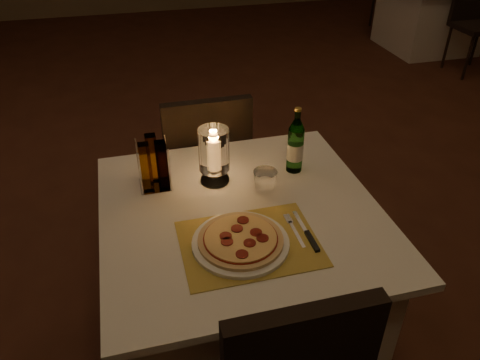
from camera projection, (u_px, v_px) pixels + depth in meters
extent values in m
cube|color=#4C2518|center=(209.00, 225.00, 2.80)|extent=(8.00, 10.00, 0.02)
cube|color=silver|center=(241.00, 285.00, 1.90)|extent=(0.88, 0.88, 0.71)
cube|color=silver|center=(241.00, 214.00, 1.70)|extent=(1.00, 1.00, 0.03)
cube|color=black|center=(203.00, 163.00, 2.49)|extent=(0.42, 0.42, 0.05)
cube|color=black|center=(208.00, 142.00, 2.21)|extent=(0.42, 0.05, 0.42)
cylinder|color=black|center=(228.00, 179.00, 2.79)|extent=(0.03, 0.03, 0.44)
cylinder|color=black|center=(171.00, 187.00, 2.72)|extent=(0.03, 0.03, 0.44)
cylinder|color=black|center=(242.00, 213.00, 2.52)|extent=(0.03, 0.03, 0.44)
cylinder|color=black|center=(179.00, 223.00, 2.45)|extent=(0.03, 0.03, 0.44)
cube|color=#B6993F|center=(249.00, 243.00, 1.54)|extent=(0.45, 0.34, 0.00)
cylinder|color=white|center=(241.00, 243.00, 1.53)|extent=(0.32, 0.32, 0.01)
cylinder|color=#D8B77F|center=(241.00, 240.00, 1.52)|extent=(0.28, 0.28, 0.01)
cylinder|color=maroon|center=(241.00, 238.00, 1.52)|extent=(0.24, 0.24, 0.00)
cylinder|color=#EACC7F|center=(241.00, 237.00, 1.51)|extent=(0.24, 0.24, 0.00)
cylinder|color=maroon|center=(256.00, 232.00, 1.53)|extent=(0.04, 0.04, 0.00)
cylinder|color=maroon|center=(243.00, 220.00, 1.58)|extent=(0.04, 0.04, 0.00)
cylinder|color=maroon|center=(237.00, 228.00, 1.54)|extent=(0.04, 0.04, 0.00)
cylinder|color=maroon|center=(226.00, 236.00, 1.51)|extent=(0.04, 0.04, 0.00)
cylinder|color=maroon|center=(227.00, 242.00, 1.49)|extent=(0.04, 0.04, 0.00)
cylinder|color=maroon|center=(242.00, 254.00, 1.44)|extent=(0.04, 0.04, 0.00)
cylinder|color=maroon|center=(250.00, 243.00, 1.49)|extent=(0.04, 0.04, 0.00)
cylinder|color=maroon|center=(263.00, 238.00, 1.51)|extent=(0.04, 0.04, 0.00)
cube|color=silver|center=(297.00, 234.00, 1.57)|extent=(0.01, 0.14, 0.00)
cube|color=silver|center=(288.00, 219.00, 1.64)|extent=(0.02, 0.05, 0.00)
cube|color=black|center=(312.00, 241.00, 1.54)|extent=(0.02, 0.10, 0.01)
cube|color=silver|center=(300.00, 222.00, 1.63)|extent=(0.01, 0.12, 0.00)
cylinder|color=#6CB05E|center=(295.00, 150.00, 1.86)|extent=(0.06, 0.06, 0.19)
cylinder|color=#6CB05E|center=(298.00, 115.00, 1.78)|extent=(0.02, 0.02, 0.04)
cylinder|color=gold|center=(298.00, 109.00, 1.76)|extent=(0.03, 0.03, 0.01)
cylinder|color=silver|center=(295.00, 151.00, 1.87)|extent=(0.07, 0.07, 0.07)
cylinder|color=white|center=(215.00, 180.00, 1.84)|extent=(0.11, 0.11, 0.01)
cylinder|color=white|center=(215.00, 174.00, 1.83)|extent=(0.02, 0.02, 0.05)
cylinder|color=white|center=(214.00, 150.00, 1.77)|extent=(0.12, 0.12, 0.17)
cylinder|color=white|center=(214.00, 154.00, 1.78)|extent=(0.03, 0.03, 0.13)
ellipsoid|color=orange|center=(213.00, 135.00, 1.73)|extent=(0.02, 0.02, 0.03)
cube|color=white|center=(156.00, 185.00, 1.82)|extent=(0.12, 0.12, 0.01)
cylinder|color=white|center=(140.00, 174.00, 1.71)|extent=(0.01, 0.01, 0.18)
cylinder|color=white|center=(170.00, 170.00, 1.73)|extent=(0.01, 0.01, 0.18)
cylinder|color=white|center=(138.00, 159.00, 1.80)|extent=(0.01, 0.01, 0.18)
cylinder|color=white|center=(166.00, 156.00, 1.82)|extent=(0.01, 0.01, 0.18)
cube|color=#BF8C33|center=(146.00, 168.00, 1.73)|extent=(0.04, 0.04, 0.20)
cube|color=#3F1E14|center=(162.00, 166.00, 1.74)|extent=(0.04, 0.04, 0.20)
cube|color=#BF8C33|center=(153.00, 158.00, 1.78)|extent=(0.04, 0.04, 0.20)
cube|color=silver|center=(429.00, 17.00, 5.28)|extent=(0.88, 0.88, 0.71)
cube|color=black|center=(478.00, 27.00, 4.58)|extent=(0.42, 0.42, 0.05)
cylinder|color=black|center=(468.00, 58.00, 4.54)|extent=(0.03, 0.03, 0.44)
cylinder|color=black|center=(447.00, 47.00, 4.81)|extent=(0.03, 0.03, 0.44)
cylinder|color=black|center=(475.00, 44.00, 4.88)|extent=(0.03, 0.03, 0.44)
cylinder|color=black|center=(396.00, 7.00, 6.17)|extent=(0.03, 0.03, 0.44)
cylinder|color=black|center=(372.00, 9.00, 6.10)|extent=(0.03, 0.03, 0.44)
cylinder|color=black|center=(410.00, 14.00, 5.89)|extent=(0.03, 0.03, 0.44)
cylinder|color=black|center=(385.00, 16.00, 5.82)|extent=(0.03, 0.03, 0.44)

